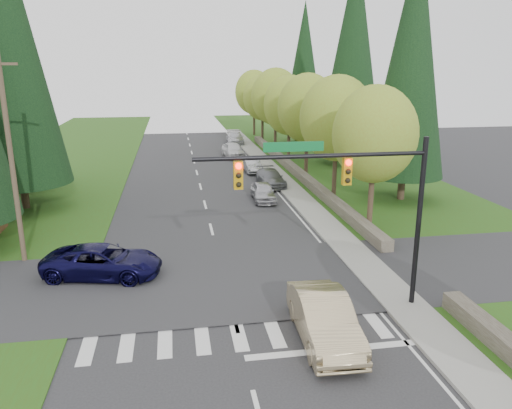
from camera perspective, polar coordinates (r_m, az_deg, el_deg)
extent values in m
plane|color=#28282B|center=(15.75, -0.31, -20.68)|extent=(120.00, 120.00, 0.00)
cube|color=#304D14|center=(37.02, 14.77, 0.51)|extent=(14.00, 110.00, 0.06)
cube|color=#304D14|center=(35.57, -27.11, -1.32)|extent=(14.00, 110.00, 0.06)
cube|color=#28282B|center=(22.64, -3.59, -8.75)|extent=(120.00, 8.00, 0.10)
cube|color=gray|center=(36.85, 4.81, 0.97)|extent=(1.80, 80.00, 0.13)
cube|color=gray|center=(36.65, 3.53, 0.91)|extent=(0.20, 80.00, 0.13)
cube|color=#4C4438|center=(44.75, 4.43, 3.96)|extent=(0.70, 40.00, 0.70)
cylinder|color=black|center=(20.25, 18.07, -2.20)|extent=(0.20, 0.20, 6.80)
cylinder|color=black|center=(18.01, 6.52, 5.52)|extent=(8.60, 0.16, 0.16)
cube|color=#0C662D|center=(17.82, 4.33, 6.61)|extent=(2.20, 0.04, 0.35)
cube|color=#BF8C0C|center=(18.51, 10.35, 3.75)|extent=(0.32, 0.24, 1.00)
sphere|color=#FF0C05|center=(18.32, 10.55, 4.73)|extent=(0.22, 0.22, 0.22)
cube|color=#BF8C0C|center=(17.58, -2.05, 3.37)|extent=(0.32, 0.24, 1.00)
sphere|color=#FF0C05|center=(17.37, -2.00, 4.40)|extent=(0.22, 0.22, 0.22)
cylinder|color=#473828|center=(26.02, -26.15, 4.43)|extent=(0.24, 0.24, 10.00)
cylinder|color=#38281C|center=(29.63, 13.03, 1.63)|extent=(0.32, 0.32, 4.76)
ellipsoid|color=olive|center=(29.05, 13.42, 7.82)|extent=(4.80, 4.80, 5.52)
cylinder|color=#38281C|center=(36.05, 9.00, 4.42)|extent=(0.32, 0.32, 4.93)
ellipsoid|color=olive|center=(35.57, 9.23, 9.71)|extent=(5.20, 5.20, 5.98)
cylinder|color=#38281C|center=(42.58, 5.79, 6.30)|extent=(0.32, 0.32, 5.04)
ellipsoid|color=olive|center=(42.17, 5.92, 10.89)|extent=(5.00, 5.00, 5.75)
cylinder|color=#38281C|center=(49.33, 3.77, 7.48)|extent=(0.32, 0.32, 4.82)
ellipsoid|color=olive|center=(48.98, 3.84, 11.26)|extent=(5.00, 5.00, 5.75)
cylinder|color=#38281C|center=(56.11, 2.23, 8.65)|extent=(0.32, 0.32, 5.15)
ellipsoid|color=olive|center=(55.80, 2.27, 12.21)|extent=(5.40, 5.40, 6.21)
cylinder|color=#38281C|center=(62.92, 0.74, 9.20)|extent=(0.32, 0.32, 4.70)
ellipsoid|color=olive|center=(62.65, 0.75, 12.10)|extent=(4.80, 4.80, 5.52)
cylinder|color=#38281C|center=(69.79, -0.21, 9.94)|extent=(0.32, 0.32, 4.98)
ellipsoid|color=olive|center=(69.54, -0.21, 12.72)|extent=(5.20, 5.20, 5.98)
cylinder|color=#38281C|center=(36.90, -24.93, 1.07)|extent=(0.50, 0.50, 2.00)
cone|color=black|center=(36.01, -26.86, 17.14)|extent=(6.46, 6.46, 19.00)
cylinder|color=#38281C|center=(43.08, -25.48, 2.91)|extent=(0.50, 0.50, 2.00)
cone|color=black|center=(42.29, -26.99, 15.28)|extent=(5.78, 5.78, 17.00)
cylinder|color=#38281C|center=(37.21, 16.28, 2.02)|extent=(0.50, 0.50, 2.00)
cone|color=black|center=(36.27, 17.37, 15.65)|extent=(5.44, 5.44, 16.00)
cylinder|color=#38281C|center=(50.25, 10.49, 5.77)|extent=(0.50, 0.50, 2.00)
cone|color=black|center=(49.58, 11.06, 17.00)|extent=(6.12, 6.12, 18.00)
cylinder|color=#38281C|center=(63.17, 5.32, 7.92)|extent=(0.50, 0.50, 2.00)
cone|color=black|center=(62.62, 5.52, 15.47)|extent=(5.10, 5.10, 15.00)
imported|color=#D2BA8C|center=(17.96, 7.80, -12.79)|extent=(1.91, 5.06, 1.65)
imported|color=black|center=(23.84, -17.08, -6.25)|extent=(5.69, 3.53, 1.47)
imported|color=#ACABB0|center=(35.58, 0.85, 1.47)|extent=(1.66, 3.88, 1.31)
imported|color=slate|center=(40.05, 1.69, 3.05)|extent=(2.02, 4.54, 1.29)
imported|color=#A2A2A6|center=(45.41, -0.49, 4.55)|extent=(1.53, 3.95, 1.28)
imported|color=silver|center=(52.68, -2.62, 6.23)|extent=(2.31, 4.81, 1.58)
imported|color=silver|center=(62.24, -2.40, 7.61)|extent=(2.34, 5.13, 1.45)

